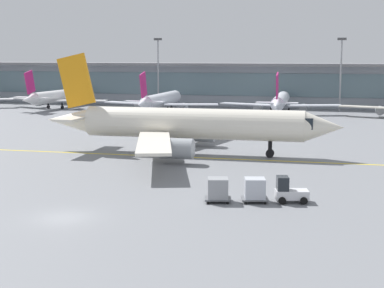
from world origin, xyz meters
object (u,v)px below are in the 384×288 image
at_px(gate_airplane_2, 161,100).
at_px(apron_light_mast_2, 341,71).
at_px(cargo_dolly_lead, 255,189).
at_px(taxiing_regional_jet, 190,124).
at_px(baggage_tug, 289,191).
at_px(gate_airplane_1, 58,96).
at_px(apron_light_mast_1, 158,69).
at_px(gate_airplane_3, 281,101).
at_px(cargo_dolly_trailing, 218,189).

height_order(gate_airplane_2, apron_light_mast_2, apron_light_mast_2).
height_order(cargo_dolly_lead, apron_light_mast_2, apron_light_mast_2).
relative_size(taxiing_regional_jet, baggage_tug, 12.50).
relative_size(gate_airplane_1, gate_airplane_2, 1.00).
xyz_separation_m(gate_airplane_2, taxiing_regional_jet, (17.75, -45.73, 1.01)).
xyz_separation_m(baggage_tug, cargo_dolly_lead, (-2.65, -0.63, 0.16)).
xyz_separation_m(taxiing_regional_jet, cargo_dolly_lead, (10.67, -20.36, -2.50)).
relative_size(gate_airplane_2, apron_light_mast_2, 1.71).
height_order(taxiing_regional_jet, apron_light_mast_1, apron_light_mast_1).
bearing_deg(apron_light_mast_2, gate_airplane_1, -171.47).
xyz_separation_m(taxiing_regional_jet, apron_light_mast_2, (16.82, 58.48, 4.60)).
bearing_deg(taxiing_regional_jet, gate_airplane_3, 81.97).
height_order(gate_airplane_1, gate_airplane_3, same).
distance_m(gate_airplane_3, taxiing_regional_jet, 49.51).
height_order(gate_airplane_1, gate_airplane_2, same).
relative_size(baggage_tug, apron_light_mast_1, 0.19).
bearing_deg(gate_airplane_3, cargo_dolly_lead, -177.91).
bearing_deg(cargo_dolly_lead, baggage_tug, -0.00).
distance_m(gate_airplane_2, taxiing_regional_jet, 49.07).
xyz_separation_m(cargo_dolly_lead, apron_light_mast_2, (6.15, 78.83, 7.09)).
distance_m(gate_airplane_1, baggage_tug, 88.91).
bearing_deg(gate_airplane_1, apron_light_mast_2, -76.63).
bearing_deg(cargo_dolly_lead, apron_light_mast_1, 99.19).
xyz_separation_m(gate_airplane_3, apron_light_mast_2, (11.20, 9.29, 5.60)).
relative_size(taxiing_regional_jet, cargo_dolly_trailing, 14.78).
xyz_separation_m(baggage_tug, cargo_dolly_trailing, (-5.51, -1.32, 0.16)).
relative_size(gate_airplane_1, gate_airplane_3, 1.00).
bearing_deg(gate_airplane_2, apron_light_mast_1, 20.92).
height_order(gate_airplane_1, taxiing_regional_jet, taxiing_regional_jet).
relative_size(gate_airplane_3, apron_light_mast_2, 1.72).
bearing_deg(gate_airplane_1, taxiing_regional_jet, -134.68).
bearing_deg(baggage_tug, taxiing_regional_jet, 110.56).
distance_m(gate_airplane_2, gate_airplane_3, 23.62).
bearing_deg(taxiing_regional_jet, cargo_dolly_trailing, -71.16).
relative_size(gate_airplane_3, baggage_tug, 8.97).
xyz_separation_m(baggage_tug, apron_light_mast_2, (3.50, 78.20, 7.25)).
bearing_deg(gate_airplane_2, gate_airplane_1, 82.29).
bearing_deg(baggage_tug, apron_light_mast_1, 100.95).
height_order(gate_airplane_1, baggage_tug, gate_airplane_1).
height_order(taxiing_regional_jet, apron_light_mast_2, apron_light_mast_2).
bearing_deg(baggage_tug, gate_airplane_2, 101.92).
xyz_separation_m(cargo_dolly_lead, apron_light_mast_1, (-33.43, 80.11, 7.20)).
height_order(gate_airplane_3, cargo_dolly_lead, gate_airplane_3).
bearing_deg(cargo_dolly_lead, gate_airplane_3, 80.68).
bearing_deg(apron_light_mast_2, cargo_dolly_trailing, -96.47).
xyz_separation_m(gate_airplane_1, cargo_dolly_trailing, (50.14, -70.64, -1.49)).
xyz_separation_m(gate_airplane_1, gate_airplane_3, (47.96, -0.42, 0.00)).
height_order(taxiing_regional_jet, cargo_dolly_trailing, taxiing_regional_jet).
bearing_deg(apron_light_mast_1, cargo_dolly_lead, -67.35).
relative_size(baggage_tug, apron_light_mast_2, 0.19).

